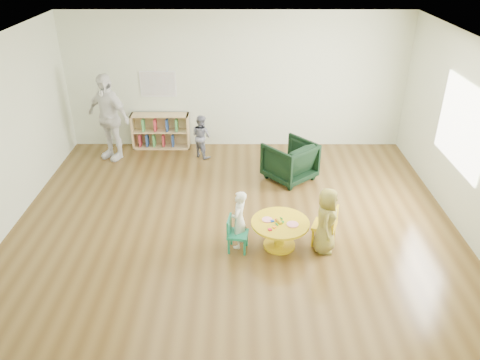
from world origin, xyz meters
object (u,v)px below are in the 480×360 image
Objects in this scene: kid_chair_right at (328,225)px; child_left at (239,220)px; activity_table at (280,229)px; kid_chair_left at (235,233)px; toddler at (201,136)px; adult_caretaker at (108,117)px; child_right at (326,221)px; bookshelf at (160,131)px; armchair at (290,161)px.

child_left reaches higher than kid_chair_right.
kid_chair_left is at bearing -172.67° from activity_table.
adult_caretaker reaches higher than toddler.
child_left is (-0.60, 0.01, 0.16)m from activity_table.
kid_chair_right is at bearing -11.06° from child_right.
toddler is at bearing 55.57° from kid_chair_right.
bookshelf is 3.97m from child_left.
child_right reaches higher than toddler.
toddler is 0.51× the size of adult_caretaker.
activity_table is 0.70m from kid_chair_right.
kid_chair_left is 0.88× the size of kid_chair_right.
bookshelf reaches higher than activity_table.
kid_chair_left is 0.31× the size of adult_caretaker.
toddler is at bearing -147.62° from child_left.
toddler is 1.88m from adult_caretaker.
kid_chair_left is at bearing 101.78° from child_right.
bookshelf reaches higher than kid_chair_left.
toddler is at bearing 43.97° from child_right.
toddler is (-1.37, 3.12, 0.15)m from activity_table.
kid_chair_right is 4.96m from adult_caretaker.
adult_caretaker reaches higher than kid_chair_right.
armchair is at bearing 14.83° from adult_caretaker.
child_right reaches higher than bookshelf.
kid_chair_right is 3.70m from toddler.
activity_table is 0.66m from kid_chair_left.
bookshelf is 1.19× the size of child_right.
activity_table is 4.48m from adult_caretaker.
activity_table is 1.38× the size of kid_chair_right.
armchair is 1.98m from toddler.
kid_chair_left is 0.53× the size of child_right.
bookshelf is 3.00m from armchair.
child_left is 1.24m from child_right.
child_right reaches higher than kid_chair_right.
activity_table is 4.26m from bookshelf.
bookshelf is 0.69× the size of adult_caretaker.
child_left reaches higher than toddler.
activity_table is 0.93× the size of child_left.
kid_chair_right is at bearing 165.27° from toddler.
armchair reaches higher than kid_chair_left.
child_right reaches higher than armchair.
child_right reaches higher than activity_table.
activity_table is 3.41m from toddler.
bookshelf reaches higher than kid_chair_right.
adult_caretaker is (-3.53, 0.95, 0.51)m from armchair.
child_right is 1.13× the size of toddler.
bookshelf is at bearing -136.43° from child_left.
adult_caretaker is at bearing 136.13° from activity_table.
kid_chair_right is at bearing 110.39° from child_left.
kid_chair_right is (1.35, 0.14, 0.04)m from kid_chair_left.
child_right is at bearing 98.36° from kid_chair_left.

